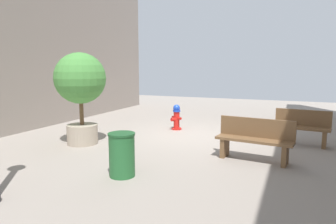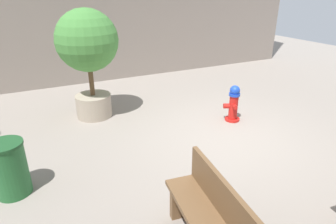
{
  "view_description": "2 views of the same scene",
  "coord_description": "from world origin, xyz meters",
  "views": [
    {
      "loc": [
        -2.95,
        8.82,
        2.1
      ],
      "look_at": [
        0.52,
        0.58,
        0.78
      ],
      "focal_mm": 32.57,
      "sensor_mm": 36.0,
      "label": 1
    },
    {
      "loc": [
        -4.14,
        3.41,
        2.86
      ],
      "look_at": [
        0.09,
        1.32,
        0.84
      ],
      "focal_mm": 30.87,
      "sensor_mm": 36.0,
      "label": 2
    }
  ],
  "objects": [
    {
      "name": "bench_far",
      "position": [
        -2.15,
        1.86,
        0.5
      ],
      "size": [
        1.74,
        0.65,
        0.95
      ],
      "color": "brown",
      "rests_on": "ground_plane"
    },
    {
      "name": "ground_plane",
      "position": [
        0.0,
        0.0,
        0.0
      ],
      "size": [
        23.4,
        23.4,
        0.0
      ],
      "primitive_type": "plane",
      "color": "gray"
    },
    {
      "name": "fire_hydrant",
      "position": [
        0.74,
        -0.68,
        0.43
      ],
      "size": [
        0.42,
        0.4,
        0.85
      ],
      "color": "red",
      "rests_on": "ground_plane"
    },
    {
      "name": "trash_bin",
      "position": [
        0.08,
        3.92,
        0.43
      ],
      "size": [
        0.52,
        0.52,
        0.85
      ],
      "color": "#266633",
      "rests_on": "ground_plane"
    },
    {
      "name": "planter_tree",
      "position": [
        2.42,
        2.16,
        1.61
      ],
      "size": [
        1.38,
        1.38,
        2.5
      ],
      "color": "tan",
      "rests_on": "ground_plane"
    }
  ]
}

